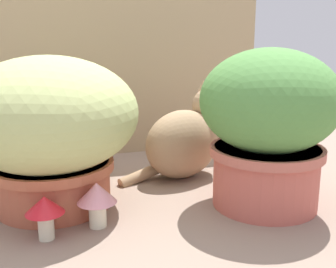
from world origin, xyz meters
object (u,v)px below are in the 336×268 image
grass_planter (50,126)px  cat (186,140)px  mushroom_ornament_red (45,209)px  mushroom_ornament_pink (97,197)px  leafy_planter (268,122)px

grass_planter → cat: 0.45m
cat → mushroom_ornament_red: 0.55m
grass_planter → mushroom_ornament_pink: size_ratio=4.17×
cat → mushroom_ornament_red: cat is taller
leafy_planter → grass_planter: bearing=163.7°
grass_planter → leafy_planter: (0.55, -0.16, 0.01)m
mushroom_ornament_red → mushroom_ornament_pink: bearing=14.2°
leafy_planter → cat: size_ratio=1.08×
cat → mushroom_ornament_red: size_ratio=3.82×
leafy_planter → cat: leafy_planter is taller
grass_planter → cat: (0.42, 0.13, -0.10)m
grass_planter → mushroom_ornament_red: grass_planter is taller
grass_planter → mushroom_ornament_pink: bearing=-59.8°
leafy_planter → cat: 0.33m
mushroom_ornament_pink → mushroom_ornament_red: 0.12m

